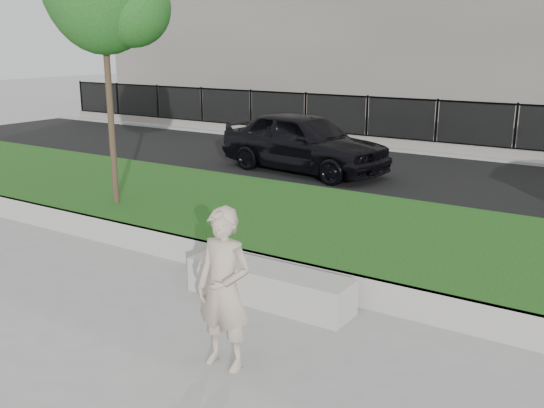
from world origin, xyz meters
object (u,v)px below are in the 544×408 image
Objects in this scene: stone_bench at (269,285)px; book at (222,251)px; man at (224,289)px; car_dark at (304,142)px.

book is (-0.86, 0.16, 0.24)m from stone_bench.
man is 9.50m from car_dark.
book is at bearing -149.94° from car_dark.
stone_bench is at bearing 104.57° from man.
stone_bench is 0.90m from book.
man is (0.49, -1.55, 0.60)m from stone_bench.
stone_bench is at bearing 0.53° from book.
man is 2.20m from book.
car_dark is (-4.07, 8.58, -0.03)m from man.
stone_bench is 0.50× the size of car_dark.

